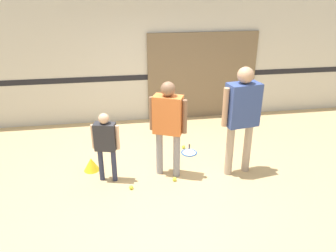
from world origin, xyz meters
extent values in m
plane|color=tan|center=(0.00, 0.00, 0.00)|extent=(16.00, 16.00, 0.00)
cube|color=beige|center=(0.00, 2.58, 1.60)|extent=(16.00, 0.06, 3.20)
cube|color=black|center=(0.00, 2.55, 1.02)|extent=(16.00, 0.01, 0.12)
cube|color=#756047|center=(1.05, 2.52, 1.00)|extent=(2.54, 0.05, 2.00)
cylinder|color=gray|center=(-0.29, 0.11, 0.39)|extent=(0.11, 0.11, 0.78)
cylinder|color=gray|center=(-0.02, -0.01, 0.39)|extent=(0.11, 0.11, 0.78)
cube|color=orange|center=(-0.16, 0.05, 1.08)|extent=(0.52, 0.41, 0.62)
sphere|color=brown|center=(-0.16, 0.05, 1.51)|extent=(0.23, 0.23, 0.23)
cylinder|color=brown|center=(-0.40, 0.16, 1.08)|extent=(0.08, 0.08, 0.55)
cylinder|color=brown|center=(0.08, -0.06, 1.08)|extent=(0.08, 0.08, 0.55)
cylinder|color=#2D334C|center=(-1.26, 0.06, 0.28)|extent=(0.08, 0.08, 0.56)
cylinder|color=#2D334C|center=(-1.05, 0.00, 0.28)|extent=(0.08, 0.08, 0.56)
cube|color=#2D2D33|center=(-1.15, 0.03, 0.79)|extent=(0.36, 0.26, 0.45)
sphere|color=#DBAD89|center=(-1.15, 0.03, 1.09)|extent=(0.16, 0.16, 0.16)
cylinder|color=#DBAD89|center=(-1.34, 0.08, 0.78)|extent=(0.06, 0.06, 0.40)
cylinder|color=#DBAD89|center=(-0.97, -0.02, 0.78)|extent=(0.06, 0.06, 0.40)
cylinder|color=tan|center=(1.18, -0.04, 0.44)|extent=(0.13, 0.13, 0.88)
cylinder|color=tan|center=(0.85, -0.10, 0.44)|extent=(0.13, 0.13, 0.88)
cube|color=#334784|center=(1.01, -0.07, 1.23)|extent=(0.55, 0.36, 0.69)
sphere|color=tan|center=(1.01, -0.07, 1.70)|extent=(0.26, 0.26, 0.26)
cylinder|color=tan|center=(1.31, -0.02, 1.22)|extent=(0.09, 0.09, 0.62)
cylinder|color=tan|center=(0.72, -0.12, 1.22)|extent=(0.09, 0.09, 0.62)
torus|color=blue|center=(0.36, 0.72, 0.01)|extent=(0.36, 0.36, 0.02)
cylinder|color=silver|center=(0.36, 0.72, 0.01)|extent=(0.26, 0.26, 0.01)
cylinder|color=black|center=(0.41, 0.95, 0.01)|extent=(0.07, 0.19, 0.02)
sphere|color=black|center=(0.44, 1.04, 0.01)|extent=(0.03, 0.03, 0.03)
sphere|color=#CCE038|center=(-0.09, -0.18, 0.03)|extent=(0.07, 0.07, 0.07)
sphere|color=#CCE038|center=(0.29, 0.93, 0.03)|extent=(0.07, 0.07, 0.07)
sphere|color=#CCE038|center=(-0.80, -0.30, 0.03)|extent=(0.07, 0.07, 0.07)
cone|color=yellow|center=(-1.44, 0.38, 0.12)|extent=(0.27, 0.27, 0.23)
camera|label=1|loc=(-0.93, -4.66, 2.98)|focal=35.00mm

